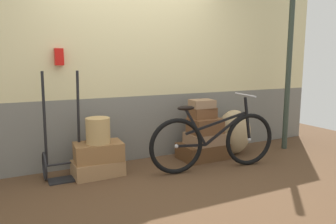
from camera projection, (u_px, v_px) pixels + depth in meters
ground at (156, 179)px, 3.89m from camera, size 8.44×5.20×0.06m
station_building at (131, 55)px, 4.41m from camera, size 6.44×0.74×2.87m
suitcase_0 at (98, 168)px, 3.92m from camera, size 0.59×0.38×0.18m
suitcase_1 at (99, 152)px, 3.90m from camera, size 0.58×0.39×0.22m
suitcase_2 at (203, 151)px, 4.60m from camera, size 0.66×0.48×0.22m
suitcase_3 at (205, 138)px, 4.55m from camera, size 0.50×0.40×0.16m
suitcase_4 at (205, 126)px, 4.49m from camera, size 0.44×0.35×0.21m
suitcase_5 at (202, 113)px, 4.50m from camera, size 0.34×0.26×0.15m
suitcase_6 at (202, 104)px, 4.47m from camera, size 0.33×0.28×0.11m
wicker_basket at (98, 131)px, 3.84m from camera, size 0.29×0.29×0.31m
luggage_trolley at (64, 156)px, 3.82m from camera, size 0.46×0.39×1.26m
burlap_sack at (234, 132)px, 4.80m from camera, size 0.52×0.44×0.66m
bicycle at (214, 141)px, 4.10m from camera, size 1.71×0.46×0.95m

